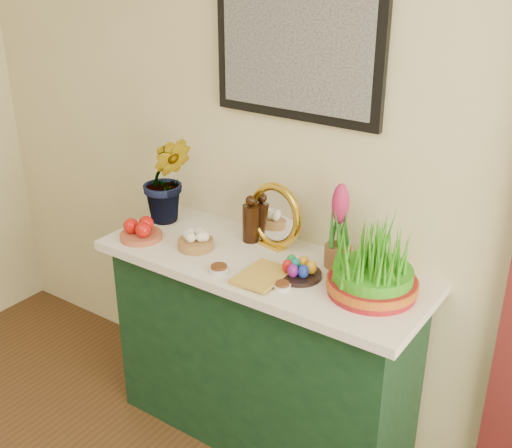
{
  "coord_description": "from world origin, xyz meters",
  "views": [
    {
      "loc": [
        1.19,
        0.08,
        2.1
      ],
      "look_at": [
        -0.11,
        1.95,
        1.07
      ],
      "focal_mm": 45.0,
      "sensor_mm": 36.0,
      "label": 1
    }
  ],
  "objects": [
    {
      "name": "tablecloth",
      "position": [
        -0.11,
        2.0,
        0.87
      ],
      "size": [
        1.4,
        0.55,
        0.04
      ],
      "primitive_type": "cube",
      "color": "silver",
      "rests_on": "sideboard"
    },
    {
      "name": "mirror",
      "position": [
        -0.15,
        2.14,
        1.03
      ],
      "size": [
        0.29,
        0.11,
        0.28
      ],
      "color": "gold",
      "rests_on": "tablecloth"
    },
    {
      "name": "hyacinth_green",
      "position": [
        -0.69,
        2.08,
        1.16
      ],
      "size": [
        0.36,
        0.35,
        0.54
      ],
      "primitive_type": "imported",
      "rotation": [
        0.0,
        0.0,
        0.66
      ],
      "color": "#2A7123",
      "rests_on": "tablecloth"
    },
    {
      "name": "sideboard",
      "position": [
        -0.11,
        2.0,
        0.42
      ],
      "size": [
        1.3,
        0.45,
        0.85
      ],
      "primitive_type": "cube",
      "color": "#153B20",
      "rests_on": "ground"
    },
    {
      "name": "apple_bowl",
      "position": [
        -0.66,
        1.87,
        0.93
      ],
      "size": [
        0.22,
        0.22,
        0.09
      ],
      "color": "#AD5438",
      "rests_on": "tablecloth"
    },
    {
      "name": "vinegar_cruet",
      "position": [
        -0.26,
        2.13,
        0.98
      ],
      "size": [
        0.07,
        0.07,
        0.21
      ],
      "color": "black",
      "rests_on": "tablecloth"
    },
    {
      "name": "spice_dish_left",
      "position": [
        -0.19,
        1.82,
        0.9
      ],
      "size": [
        0.08,
        0.08,
        0.03
      ],
      "color": "silver",
      "rests_on": "tablecloth"
    },
    {
      "name": "garlic_basket",
      "position": [
        -0.41,
        1.93,
        0.92
      ],
      "size": [
        0.15,
        0.15,
        0.08
      ],
      "color": "#AD7345",
      "rests_on": "tablecloth"
    },
    {
      "name": "spice_dish_right",
      "position": [
        0.08,
        1.85,
        0.9
      ],
      "size": [
        0.07,
        0.07,
        0.03
      ],
      "color": "silver",
      "rests_on": "tablecloth"
    },
    {
      "name": "wheatgrass_sabzeh",
      "position": [
        0.37,
        2.02,
        1.01
      ],
      "size": [
        0.34,
        0.34,
        0.28
      ],
      "color": "maroon",
      "rests_on": "tablecloth"
    },
    {
      "name": "book",
      "position": [
        -0.11,
        1.87,
        0.91
      ],
      "size": [
        0.15,
        0.22,
        0.03
      ],
      "primitive_type": "imported",
      "rotation": [
        0.0,
        0.0,
        0.0
      ],
      "color": "gold",
      "rests_on": "tablecloth"
    },
    {
      "name": "egg_plate",
      "position": [
        0.08,
        1.97,
        0.92
      ],
      "size": [
        0.23,
        0.23,
        0.07
      ],
      "color": "black",
      "rests_on": "tablecloth"
    },
    {
      "name": "hyacinth_pink",
      "position": [
        0.16,
        2.14,
        1.05
      ],
      "size": [
        0.11,
        0.11,
        0.35
      ],
      "color": "brown",
      "rests_on": "tablecloth"
    }
  ]
}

